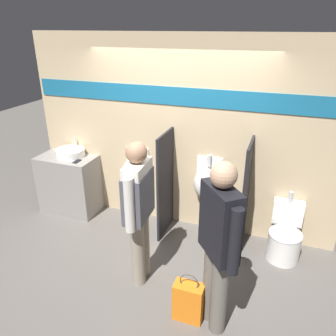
{
  "coord_description": "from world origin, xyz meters",
  "views": [
    {
      "loc": [
        1.34,
        -3.52,
        2.77
      ],
      "look_at": [
        0.0,
        0.17,
        1.05
      ],
      "focal_mm": 35.0,
      "sensor_mm": 36.0,
      "label": 1
    }
  ],
  "objects_px": {
    "cell_phone": "(77,161)",
    "urinal_near_counter": "(135,173)",
    "person_in_vest": "(139,205)",
    "person_with_lanyard": "(219,243)",
    "shopping_bag": "(188,301)",
    "sink_basin": "(70,153)",
    "toilet": "(285,238)",
    "urinal_far": "(207,184)"
  },
  "relations": [
    {
      "from": "cell_phone",
      "to": "sink_basin",
      "type": "bearing_deg",
      "value": 144.43
    },
    {
      "from": "toilet",
      "to": "person_in_vest",
      "type": "height_order",
      "value": "person_in_vest"
    },
    {
      "from": "urinal_far",
      "to": "toilet",
      "type": "relative_size",
      "value": 1.4
    },
    {
      "from": "cell_phone",
      "to": "toilet",
      "type": "distance_m",
      "value": 3.07
    },
    {
      "from": "sink_basin",
      "to": "toilet",
      "type": "xyz_separation_m",
      "value": [
        3.22,
        -0.11,
        -0.7
      ]
    },
    {
      "from": "urinal_near_counter",
      "to": "shopping_bag",
      "type": "relative_size",
      "value": 2.08
    },
    {
      "from": "toilet",
      "to": "person_with_lanyard",
      "type": "xyz_separation_m",
      "value": [
        -0.62,
        -1.34,
        0.7
      ]
    },
    {
      "from": "toilet",
      "to": "person_with_lanyard",
      "type": "height_order",
      "value": "person_with_lanyard"
    },
    {
      "from": "sink_basin",
      "to": "person_in_vest",
      "type": "relative_size",
      "value": 0.26
    },
    {
      "from": "person_with_lanyard",
      "to": "sink_basin",
      "type": "bearing_deg",
      "value": 21.17
    },
    {
      "from": "cell_phone",
      "to": "person_in_vest",
      "type": "height_order",
      "value": "person_in_vest"
    },
    {
      "from": "sink_basin",
      "to": "person_in_vest",
      "type": "xyz_separation_m",
      "value": [
        1.66,
        -1.11,
        0.02
      ]
    },
    {
      "from": "urinal_far",
      "to": "shopping_bag",
      "type": "xyz_separation_m",
      "value": [
        0.22,
        -1.57,
        -0.55
      ]
    },
    {
      "from": "urinal_far",
      "to": "person_in_vest",
      "type": "distance_m",
      "value": 1.31
    },
    {
      "from": "cell_phone",
      "to": "person_with_lanyard",
      "type": "xyz_separation_m",
      "value": [
        2.38,
        -1.3,
        0.05
      ]
    },
    {
      "from": "urinal_far",
      "to": "person_with_lanyard",
      "type": "xyz_separation_m",
      "value": [
        0.47,
        -1.54,
        0.21
      ]
    },
    {
      "from": "person_in_vest",
      "to": "person_with_lanyard",
      "type": "xyz_separation_m",
      "value": [
        0.95,
        -0.34,
        -0.02
      ]
    },
    {
      "from": "urinal_far",
      "to": "toilet",
      "type": "bearing_deg",
      "value": -10.34
    },
    {
      "from": "urinal_far",
      "to": "person_in_vest",
      "type": "height_order",
      "value": "person_in_vest"
    },
    {
      "from": "person_with_lanyard",
      "to": "toilet",
      "type": "bearing_deg",
      "value": -64.45
    },
    {
      "from": "urinal_near_counter",
      "to": "person_with_lanyard",
      "type": "bearing_deg",
      "value": -44.62
    },
    {
      "from": "person_in_vest",
      "to": "toilet",
      "type": "bearing_deg",
      "value": -61.35
    },
    {
      "from": "sink_basin",
      "to": "shopping_bag",
      "type": "height_order",
      "value": "sink_basin"
    },
    {
      "from": "cell_phone",
      "to": "urinal_near_counter",
      "type": "xyz_separation_m",
      "value": [
        0.82,
        0.24,
        -0.16
      ]
    },
    {
      "from": "cell_phone",
      "to": "toilet",
      "type": "relative_size",
      "value": 0.17
    },
    {
      "from": "sink_basin",
      "to": "shopping_bag",
      "type": "distance_m",
      "value": 2.88
    },
    {
      "from": "shopping_bag",
      "to": "urinal_near_counter",
      "type": "bearing_deg",
      "value": 129.73
    },
    {
      "from": "person_in_vest",
      "to": "person_with_lanyard",
      "type": "bearing_deg",
      "value": -113.79
    },
    {
      "from": "person_in_vest",
      "to": "shopping_bag",
      "type": "distance_m",
      "value": 1.11
    },
    {
      "from": "cell_phone",
      "to": "urinal_near_counter",
      "type": "height_order",
      "value": "urinal_near_counter"
    },
    {
      "from": "cell_phone",
      "to": "urinal_near_counter",
      "type": "bearing_deg",
      "value": 16.33
    },
    {
      "from": "cell_phone",
      "to": "urinal_near_counter",
      "type": "distance_m",
      "value": 0.87
    },
    {
      "from": "toilet",
      "to": "shopping_bag",
      "type": "bearing_deg",
      "value": -122.42
    },
    {
      "from": "sink_basin",
      "to": "urinal_far",
      "type": "distance_m",
      "value": 2.14
    },
    {
      "from": "person_with_lanyard",
      "to": "shopping_bag",
      "type": "distance_m",
      "value": 0.8
    },
    {
      "from": "urinal_far",
      "to": "shopping_bag",
      "type": "bearing_deg",
      "value": -82.14
    },
    {
      "from": "person_in_vest",
      "to": "shopping_bag",
      "type": "height_order",
      "value": "person_in_vest"
    },
    {
      "from": "urinal_near_counter",
      "to": "toilet",
      "type": "bearing_deg",
      "value": -5.21
    },
    {
      "from": "urinal_near_counter",
      "to": "shopping_bag",
      "type": "xyz_separation_m",
      "value": [
        1.31,
        -1.57,
        -0.55
      ]
    },
    {
      "from": "urinal_near_counter",
      "to": "urinal_far",
      "type": "distance_m",
      "value": 1.09
    },
    {
      "from": "cell_phone",
      "to": "person_in_vest",
      "type": "xyz_separation_m",
      "value": [
        1.44,
        -0.96,
        0.07
      ]
    },
    {
      "from": "urinal_far",
      "to": "person_with_lanyard",
      "type": "height_order",
      "value": "person_with_lanyard"
    }
  ]
}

